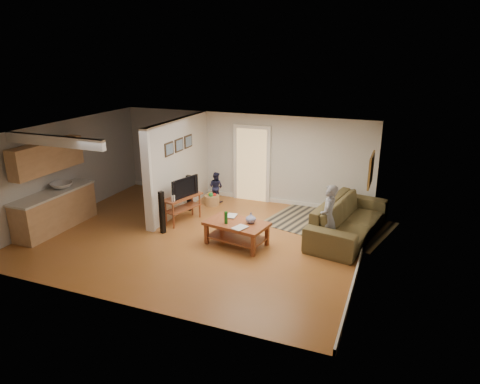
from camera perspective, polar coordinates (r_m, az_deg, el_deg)
name	(u,v)px	position (r m, az deg, el deg)	size (l,w,h in m)	color
ground	(197,237)	(10.18, -5.76, -5.94)	(7.50, 7.50, 0.00)	#985C26
room_shell	(164,168)	(10.54, -10.13, 3.14)	(7.54, 6.02, 2.52)	beige
area_rug	(329,223)	(11.08, 11.77, -4.13)	(2.89, 2.11, 0.01)	black
sofa	(347,236)	(10.49, 14.13, -5.68)	(2.88, 1.13, 0.84)	#443822
coffee_table	(238,227)	(9.58, -0.32, -4.72)	(1.48, 1.01, 0.81)	maroon
tv_console	(183,199)	(10.87, -7.63, -0.89)	(0.70, 1.15, 0.93)	maroon
speaker_left	(162,213)	(10.30, -10.35, -2.71)	(0.10, 0.10, 1.05)	black
speaker_right	(189,193)	(11.66, -6.84, -0.13)	(0.10, 0.10, 1.00)	black
toy_basket	(212,199)	(12.13, -3.77, -1.00)	(0.43, 0.43, 0.38)	#A97B49
child	(326,248)	(9.77, 11.40, -7.33)	(0.53, 0.35, 1.46)	gray
toddler	(216,201)	(12.44, -3.19, -1.26)	(0.43, 0.33, 0.88)	#1E1F3F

